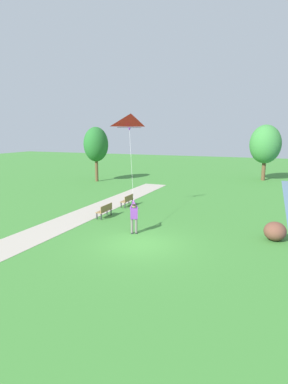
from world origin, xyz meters
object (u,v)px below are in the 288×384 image
park_bench_far_walkway (128,200)px  lakeside_shrub (275,231)px  person_kite_flyer (134,215)px  tree_horizon_far (265,144)px  park_bench_near_walkway (105,210)px  tree_treeline_center (96,145)px  flying_kite (131,122)px

park_bench_far_walkway → lakeside_shrub: size_ratio=1.20×
person_kite_flyer → tree_horizon_far: bearing=75.8°
person_kite_flyer → park_bench_far_walkway: 6.77m
park_bench_near_walkway → lakeside_shrub: 10.61m
tree_horizon_far → person_kite_flyer: bearing=-104.2°
park_bench_near_walkway → tree_treeline_center: size_ratio=0.24×
park_bench_far_walkway → tree_treeline_center: size_ratio=0.24×
park_bench_far_walkway → tree_treeline_center: tree_treeline_center is taller
park_bench_near_walkway → lakeside_shrub: bearing=-4.2°
tree_treeline_center → lakeside_shrub: bearing=-37.0°
tree_horizon_far → tree_treeline_center: bearing=-156.0°
flying_kite → lakeside_shrub: 11.18m
park_bench_near_walkway → person_kite_flyer: bearing=-37.6°
tree_horizon_far → lakeside_shrub: bearing=-86.7°
person_kite_flyer → park_bench_far_walkway: size_ratio=1.21×
person_kite_flyer → lakeside_shrub: 7.58m
park_bench_far_walkway → lakeside_shrub: 11.35m
park_bench_far_walkway → tree_treeline_center: 13.83m
tree_horizon_far → lakeside_shrub: (1.29, -22.39, -3.71)m
park_bench_far_walkway → park_bench_near_walkway: bearing=-91.0°
person_kite_flyer → tree_treeline_center: 20.21m
park_bench_far_walkway → tree_horizon_far: size_ratio=0.23×
lakeside_shrub → park_bench_near_walkway: bearing=175.8°
person_kite_flyer → flying_kite: size_ratio=0.36×
park_bench_near_walkway → lakeside_shrub: size_ratio=1.20×
person_kite_flyer → flying_kite: 6.83m
person_kite_flyer → flying_kite: bearing=116.0°
flying_kite → lakeside_shrub: flying_kite is taller
flying_kite → park_bench_near_walkway: bearing=-130.7°
person_kite_flyer → tree_horizon_far: size_ratio=0.28×
park_bench_far_walkway → tree_horizon_far: 20.67m
person_kite_flyer → park_bench_far_walkway: (-3.14, 5.97, -0.54)m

